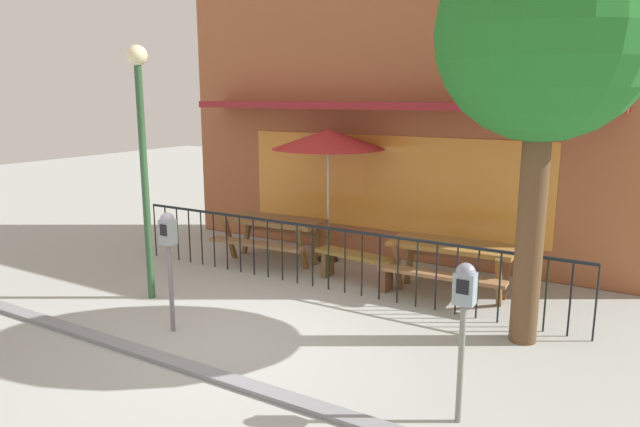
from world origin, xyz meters
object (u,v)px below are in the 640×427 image
object	(u,v)px
patio_bench	(356,262)
parking_meter_near	(168,240)
parking_meter_far	(464,301)
picnic_table_left	(273,227)
picnic_table_right	(452,254)
patio_umbrella	(328,140)
street_tree	(545,36)
street_lamp	(142,135)

from	to	relation	value
patio_bench	parking_meter_near	xyz separation A→B (m)	(-1.11, -2.83, 0.82)
parking_meter_far	picnic_table_left	bearing A→B (deg)	142.84
picnic_table_left	picnic_table_right	xyz separation A→B (m)	(3.26, -0.06, 0.00)
patio_umbrella	parking_meter_far	size ratio (longest dim) A/B	1.56
street_tree	patio_bench	bearing A→B (deg)	161.84
parking_meter_far	street_tree	xyz separation A→B (m)	(0.12, 2.11, 2.37)
patio_bench	street_lamp	xyz separation A→B (m)	(-2.25, -2.11, 2.00)
patio_umbrella	street_lamp	world-z (taller)	street_lamp
parking_meter_near	street_tree	world-z (taller)	street_tree
patio_umbrella	patio_bench	size ratio (longest dim) A/B	1.63
parking_meter_far	street_tree	bearing A→B (deg)	86.72
patio_bench	parking_meter_near	bearing A→B (deg)	-111.36
street_lamp	parking_meter_near	bearing A→B (deg)	-32.19
patio_bench	parking_meter_far	bearing A→B (deg)	-49.24
patio_umbrella	street_lamp	distance (m)	3.24
patio_umbrella	parking_meter_near	size ratio (longest dim) A/B	1.54
picnic_table_right	parking_meter_near	size ratio (longest dim) A/B	1.22
picnic_table_right	patio_umbrella	bearing A→B (deg)	166.31
picnic_table_left	patio_bench	size ratio (longest dim) A/B	1.32
parking_meter_near	picnic_table_left	bearing A→B (deg)	102.75
street_tree	street_lamp	xyz separation A→B (m)	(-4.96, -1.22, -1.16)
patio_bench	street_tree	bearing A→B (deg)	-18.16
picnic_table_left	parking_meter_near	distance (m)	3.30
picnic_table_right	parking_meter_far	bearing A→B (deg)	-70.61
picnic_table_left	patio_bench	bearing A→B (deg)	-10.70
patio_umbrella	street_lamp	xyz separation A→B (m)	(-1.24, -2.99, 0.21)
patio_umbrella	patio_bench	bearing A→B (deg)	-40.83
picnic_table_right	parking_meter_far	world-z (taller)	parking_meter_far
picnic_table_right	street_tree	distance (m)	3.38
picnic_table_right	patio_umbrella	world-z (taller)	patio_umbrella
street_tree	picnic_table_right	bearing A→B (deg)	137.48
picnic_table_right	street_lamp	world-z (taller)	street_lamp
patio_bench	parking_meter_far	distance (m)	4.04
parking_meter_near	street_tree	size ratio (longest dim) A/B	0.32
picnic_table_right	parking_meter_near	bearing A→B (deg)	-129.19
patio_bench	street_tree	distance (m)	4.26
patio_bench	street_lamp	world-z (taller)	street_lamp
picnic_table_left	picnic_table_right	world-z (taller)	same
patio_umbrella	patio_bench	world-z (taller)	patio_umbrella
picnic_table_left	picnic_table_right	bearing A→B (deg)	-1.11
picnic_table_left	picnic_table_right	size ratio (longest dim) A/B	1.02
street_lamp	street_tree	bearing A→B (deg)	13.85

